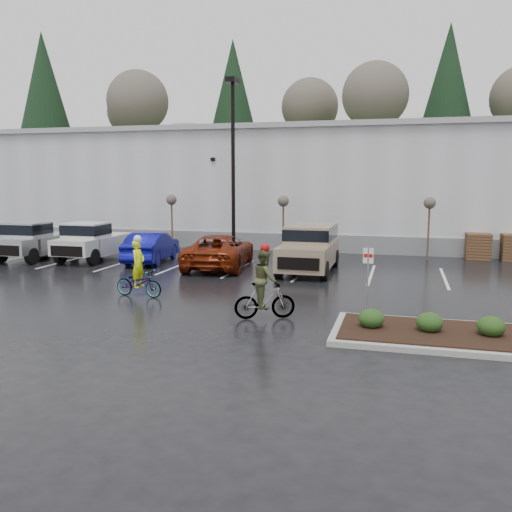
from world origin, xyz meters
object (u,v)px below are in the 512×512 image
(sapling_east, at_px, (430,206))
(car_red, at_px, (219,251))
(pickup_silver, at_px, (39,240))
(car_blue, at_px, (151,247))
(suv_tan, at_px, (309,249))
(sapling_west, at_px, (172,203))
(pickup_white, at_px, (96,240))
(cyclist_olive, at_px, (265,291))
(pallet_stack_a, at_px, (478,246))
(sapling_mid, at_px, (283,204))
(lamppost, at_px, (233,148))
(cyclist_hivis, at_px, (139,277))
(fire_lane_sign, at_px, (368,274))

(sapling_east, xyz_separation_m, car_red, (-9.48, -4.84, -1.95))
(pickup_silver, xyz_separation_m, car_blue, (6.17, 0.38, -0.23))
(pickup_silver, xyz_separation_m, suv_tan, (14.16, -0.33, 0.05))
(pickup_silver, bearing_deg, car_red, -1.32)
(sapling_west, relative_size, suv_tan, 0.63)
(car_red, bearing_deg, sapling_east, -159.66)
(sapling_east, xyz_separation_m, pickup_white, (-16.39, -4.10, -1.75))
(car_red, distance_m, cyclist_olive, 9.48)
(sapling_west, relative_size, pallet_stack_a, 2.37)
(sapling_west, bearing_deg, pallet_stack_a, 3.47)
(sapling_mid, xyz_separation_m, suv_tan, (2.25, -4.94, -1.70))
(lamppost, bearing_deg, car_blue, -135.16)
(pallet_stack_a, bearing_deg, sapling_west, -176.53)
(suv_tan, bearing_deg, cyclist_hivis, -127.00)
(fire_lane_sign, relative_size, pickup_white, 0.42)
(sapling_west, xyz_separation_m, suv_tan, (8.75, -4.94, -1.70))
(car_red, relative_size, cyclist_hivis, 2.56)
(cyclist_hivis, bearing_deg, lamppost, 4.44)
(sapling_mid, relative_size, suv_tan, 0.63)
(car_red, bearing_deg, pallet_stack_a, -160.72)
(sapling_west, distance_m, pickup_white, 5.05)
(lamppost, bearing_deg, fire_lane_sign, -56.54)
(pallet_stack_a, relative_size, car_red, 0.24)
(fire_lane_sign, distance_m, pickup_silver, 19.07)
(pickup_white, distance_m, cyclist_hivis, 9.66)
(sapling_west, xyz_separation_m, cyclist_olive, (8.85, -13.27, -1.89))
(suv_tan, height_order, cyclist_hivis, cyclist_hivis)
(sapling_west, relative_size, car_red, 0.57)
(sapling_mid, bearing_deg, pickup_silver, -158.84)
(pallet_stack_a, distance_m, cyclist_olive, 16.20)
(sapling_west, height_order, cyclist_hivis, sapling_west)
(pallet_stack_a, bearing_deg, car_blue, -161.63)
(sapling_east, relative_size, pallet_stack_a, 2.37)
(sapling_east, distance_m, car_blue, 14.05)
(sapling_east, bearing_deg, suv_tan, -136.75)
(sapling_east, bearing_deg, lamppost, -174.29)
(cyclist_hivis, bearing_deg, sapling_west, 23.81)
(car_blue, height_order, car_red, car_red)
(suv_tan, bearing_deg, pickup_silver, 178.68)
(sapling_mid, xyz_separation_m, cyclist_hivis, (-2.69, -11.50, -2.05))
(sapling_mid, relative_size, car_red, 0.57)
(sapling_east, xyz_separation_m, cyclist_olive, (-5.15, -13.27, -1.89))
(sapling_mid, height_order, sapling_east, same)
(cyclist_hivis, bearing_deg, fire_lane_sign, -93.73)
(lamppost, bearing_deg, car_red, -82.31)
(pallet_stack_a, height_order, car_red, car_red)
(pickup_silver, bearing_deg, cyclist_hivis, -36.77)
(pallet_stack_a, bearing_deg, fire_lane_sign, -108.81)
(sapling_east, height_order, car_red, sapling_east)
(sapling_mid, height_order, car_blue, sapling_mid)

